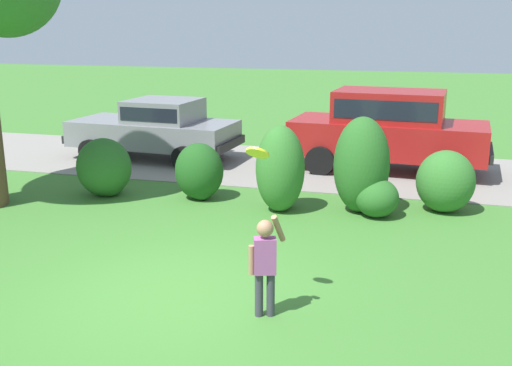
{
  "coord_description": "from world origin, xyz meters",
  "views": [
    {
      "loc": [
        2.96,
        -6.63,
        3.4
      ],
      "look_at": [
        0.66,
        1.77,
        1.1
      ],
      "focal_mm": 42.15,
      "sensor_mm": 36.0,
      "label": 1
    }
  ],
  "objects_px": {
    "parked_sedan": "(157,127)",
    "frisbee": "(258,153)",
    "parked_suv": "(388,126)",
    "child_thrower": "(265,260)"
  },
  "relations": [
    {
      "from": "parked_suv",
      "to": "frisbee",
      "type": "distance_m",
      "value": 7.86
    },
    {
      "from": "parked_sedan",
      "to": "frisbee",
      "type": "distance_m",
      "value": 8.93
    },
    {
      "from": "frisbee",
      "to": "parked_sedan",
      "type": "bearing_deg",
      "value": 122.25
    },
    {
      "from": "parked_suv",
      "to": "child_thrower",
      "type": "height_order",
      "value": "parked_suv"
    },
    {
      "from": "parked_sedan",
      "to": "frisbee",
      "type": "bearing_deg",
      "value": -57.75
    },
    {
      "from": "child_thrower",
      "to": "frisbee",
      "type": "distance_m",
      "value": 1.27
    },
    {
      "from": "parked_sedan",
      "to": "parked_suv",
      "type": "relative_size",
      "value": 0.94
    },
    {
      "from": "child_thrower",
      "to": "parked_suv",
      "type": "bearing_deg",
      "value": 83.2
    },
    {
      "from": "parked_sedan",
      "to": "child_thrower",
      "type": "relative_size",
      "value": 3.5
    },
    {
      "from": "parked_sedan",
      "to": "frisbee",
      "type": "xyz_separation_m",
      "value": [
        4.73,
        -7.49,
        1.11
      ]
    }
  ]
}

